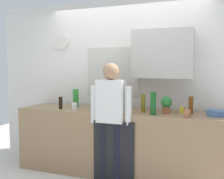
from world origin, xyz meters
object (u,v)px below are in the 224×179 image
bottle_red_vinegar (119,101)px  cup_yellow_cup (182,110)px  bottle_clear_soda (76,98)px  potted_plant (166,104)px  bottle_dark_sauce (61,103)px  bottle_green_wine (153,103)px  coffee_maker (104,100)px  bottle_amber_beer (191,105)px  cup_terracotta_mug (187,113)px  person_at_sink (111,112)px  bottle_olive_oil (143,103)px  mixing_bowl (216,113)px  cup_white_mug (74,106)px

bottle_red_vinegar → cup_yellow_cup: size_ratio=2.59×
bottle_clear_soda → potted_plant: (1.41, -0.12, -0.01)m
bottle_clear_soda → bottle_dark_sauce: bearing=-118.3°
bottle_green_wine → cup_yellow_cup: 0.45m
coffee_maker → bottle_amber_beer: size_ratio=1.43×
bottle_red_vinegar → cup_terracotta_mug: bearing=-22.2°
bottle_dark_sauce → person_at_sink: (0.85, -0.15, -0.07)m
bottle_clear_soda → person_at_sink: bearing=-28.4°
coffee_maker → bottle_clear_soda: (-0.53, 0.16, -0.01)m
cup_yellow_cup → cup_terracotta_mug: cup_terracotta_mug is taller
cup_terracotta_mug → person_at_sink: 0.97m
bottle_amber_beer → person_at_sink: (-1.00, -0.32, -0.10)m
coffee_maker → bottle_olive_oil: bearing=2.0°
bottle_red_vinegar → potted_plant: 0.78m
bottle_amber_beer → bottle_dark_sauce: (-1.85, -0.17, -0.02)m
cup_yellow_cup → potted_plant: (-0.20, -0.10, 0.09)m
coffee_maker → bottle_dark_sauce: 0.67m
cup_yellow_cup → mixing_bowl: cup_yellow_cup is taller
cup_yellow_cup → person_at_sink: size_ratio=0.05×
bottle_amber_beer → cup_terracotta_mug: bearing=-97.8°
potted_plant → bottle_dark_sauce: bearing=-175.7°
cup_terracotta_mug → mixing_bowl: (0.33, 0.20, -0.01)m
bottle_olive_oil → bottle_amber_beer: bearing=6.9°
cup_yellow_cup → potted_plant: potted_plant is taller
cup_white_mug → cup_yellow_cup: bearing=7.2°
potted_plant → person_at_sink: bearing=-158.9°
coffee_maker → bottle_clear_soda: size_ratio=1.18×
cup_white_mug → person_at_sink: (0.63, -0.18, -0.03)m
bottle_clear_soda → bottle_olive_oil: bearing=-7.4°
bottle_red_vinegar → potted_plant: size_ratio=0.96×
bottle_red_vinegar → bottle_clear_soda: bearing=-170.7°
bottle_green_wine → cup_terracotta_mug: bottle_green_wine is taller
bottle_clear_soda → mixing_bowl: bearing=-3.2°
cup_terracotta_mug → person_at_sink: bearing=-175.2°
bottle_clear_soda → bottle_olive_oil: size_ratio=1.12×
cup_yellow_cup → bottle_olive_oil: bearing=-166.7°
person_at_sink → cup_yellow_cup: bearing=26.4°
bottle_dark_sauce → potted_plant: (1.54, 0.11, 0.04)m
cup_yellow_cup → cup_terracotta_mug: 0.30m
coffee_maker → bottle_amber_beer: bearing=4.5°
bottle_red_vinegar → cup_white_mug: 0.66m
bottle_amber_beer → bottle_red_vinegar: 1.07m
coffee_maker → cup_white_mug: (-0.44, -0.05, -0.10)m
mixing_bowl → cup_terracotta_mug: bearing=-149.7°
coffee_maker → person_at_sink: size_ratio=0.21×
bottle_amber_beer → bottle_red_vinegar: size_ratio=1.05×
potted_plant → bottle_olive_oil: bearing=-176.6°
potted_plant → person_at_sink: size_ratio=0.14×
bottle_olive_oil → bottle_clear_soda: bearing=172.6°
bottle_green_wine → person_at_sink: size_ratio=0.19×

